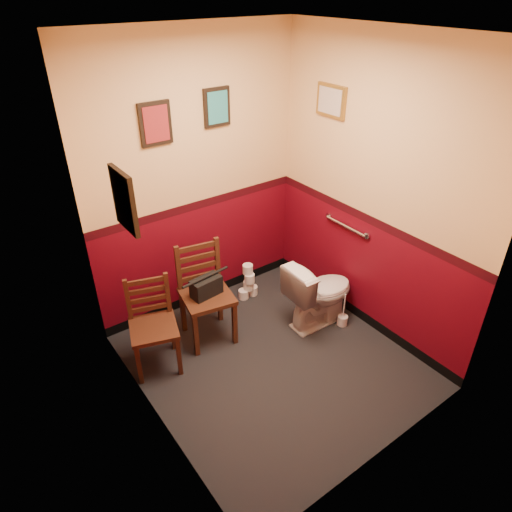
% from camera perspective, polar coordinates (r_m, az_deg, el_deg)
% --- Properties ---
extents(floor, '(2.20, 2.40, 0.00)m').
position_cam_1_polar(floor, '(4.26, 2.04, -13.01)').
color(floor, black).
rests_on(floor, ground).
extents(ceiling, '(2.20, 2.40, 0.00)m').
position_cam_1_polar(ceiling, '(3.05, 3.08, 26.13)').
color(ceiling, silver).
rests_on(ceiling, ground).
extents(wall_back, '(2.20, 0.00, 2.70)m').
position_cam_1_polar(wall_back, '(4.36, -7.48, 9.22)').
color(wall_back, '#570512').
rests_on(wall_back, ground).
extents(wall_front, '(2.20, 0.00, 2.70)m').
position_cam_1_polar(wall_front, '(2.77, 18.11, -6.47)').
color(wall_front, '#570512').
rests_on(wall_front, ground).
extents(wall_left, '(0.00, 2.40, 2.70)m').
position_cam_1_polar(wall_left, '(2.99, -14.38, -2.79)').
color(wall_left, '#570512').
rests_on(wall_left, ground).
extents(wall_right, '(0.00, 2.40, 2.70)m').
position_cam_1_polar(wall_right, '(4.16, 14.53, 7.34)').
color(wall_right, '#570512').
rests_on(wall_right, ground).
extents(grab_bar, '(0.05, 0.56, 0.06)m').
position_cam_1_polar(grab_bar, '(4.46, 11.20, 3.69)').
color(grab_bar, silver).
rests_on(grab_bar, wall_right).
extents(framed_print_back_a, '(0.28, 0.04, 0.36)m').
position_cam_1_polar(framed_print_back_a, '(4.01, -12.45, 15.84)').
color(framed_print_back_a, black).
rests_on(framed_print_back_a, wall_back).
extents(framed_print_back_b, '(0.26, 0.04, 0.34)m').
position_cam_1_polar(framed_print_back_b, '(4.27, -4.90, 18.04)').
color(framed_print_back_b, black).
rests_on(framed_print_back_b, wall_back).
extents(framed_print_left, '(0.04, 0.30, 0.38)m').
position_cam_1_polar(framed_print_left, '(2.84, -16.13, 6.67)').
color(framed_print_left, black).
rests_on(framed_print_left, wall_left).
extents(framed_print_right, '(0.04, 0.34, 0.28)m').
position_cam_1_polar(framed_print_right, '(4.31, 9.36, 18.59)').
color(framed_print_right, olive).
rests_on(framed_print_right, wall_right).
extents(toilet, '(0.73, 0.43, 0.70)m').
position_cam_1_polar(toilet, '(4.51, 7.95, -4.61)').
color(toilet, white).
rests_on(toilet, floor).
extents(toilet_brush, '(0.10, 0.10, 0.37)m').
position_cam_1_polar(toilet_brush, '(4.68, 10.76, -7.80)').
color(toilet_brush, silver).
rests_on(toilet_brush, floor).
extents(chair_left, '(0.50, 0.50, 0.85)m').
position_cam_1_polar(chair_left, '(4.07, -12.75, -8.47)').
color(chair_left, '#4A2516').
rests_on(chair_left, floor).
extents(chair_right, '(0.52, 0.52, 0.95)m').
position_cam_1_polar(chair_right, '(4.27, -6.36, -4.72)').
color(chair_right, '#4A2516').
rests_on(chair_right, floor).
extents(handbag, '(0.29, 0.17, 0.21)m').
position_cam_1_polar(handbag, '(4.17, -6.24, -3.82)').
color(handbag, black).
rests_on(handbag, chair_right).
extents(tp_stack, '(0.23, 0.14, 0.40)m').
position_cam_1_polar(tp_stack, '(4.91, -0.96, -3.45)').
color(tp_stack, silver).
rests_on(tp_stack, floor).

